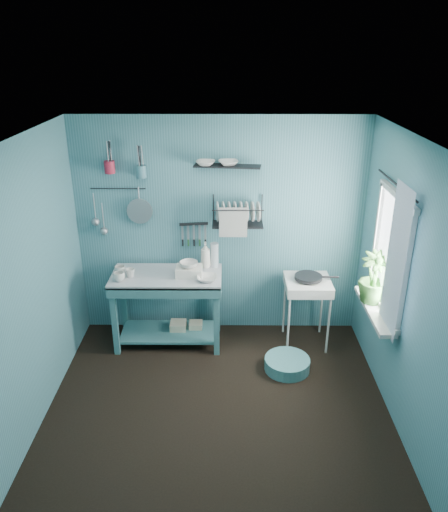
{
  "coord_description": "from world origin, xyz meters",
  "views": [
    {
      "loc": [
        0.08,
        -3.75,
        3.18
      ],
      "look_at": [
        0.05,
        0.85,
        1.2
      ],
      "focal_mm": 35.0,
      "sensor_mm": 36.0,
      "label": 1
    }
  ],
  "objects_px": {
    "mug_left": "(119,277)",
    "floor_basin": "(287,364)",
    "frying_pan": "(308,277)",
    "utensil_cup_magenta": "(110,167)",
    "colander": "(140,211)",
    "storage_tin_large": "(178,330)",
    "water_bottle": "(214,255)",
    "soap_bottle": "(205,255)",
    "mug_right": "(120,270)",
    "storage_tin_small": "(196,330)",
    "utensil_cup_teal": "(141,172)",
    "work_counter": "(168,309)",
    "mug_mid": "(130,273)",
    "hotplate_stand": "(306,312)",
    "wash_tub": "(189,271)",
    "potted_plant": "(374,278)",
    "dish_rack": "(238,211)"
  },
  "relations": [
    {
      "from": "mug_left",
      "to": "dish_rack",
      "type": "height_order",
      "value": "dish_rack"
    },
    {
      "from": "mug_right",
      "to": "mug_mid",
      "type": "bearing_deg",
      "value": -26.57
    },
    {
      "from": "storage_tin_small",
      "to": "colander",
      "type": "bearing_deg",
      "value": 159.66
    },
    {
      "from": "frying_pan",
      "to": "utensil_cup_magenta",
      "type": "bearing_deg",
      "value": 172.59
    },
    {
      "from": "utensil_cup_magenta",
      "to": "colander",
      "type": "relative_size",
      "value": 0.46
    },
    {
      "from": "soap_bottle",
      "to": "storage_tin_large",
      "type": "relative_size",
      "value": 1.36
    },
    {
      "from": "mug_right",
      "to": "colander",
      "type": "height_order",
      "value": "colander"
    },
    {
      "from": "colander",
      "to": "water_bottle",
      "type": "bearing_deg",
      "value": -5.71
    },
    {
      "from": "frying_pan",
      "to": "utensil_cup_teal",
      "type": "distance_m",
      "value": 2.12
    },
    {
      "from": "work_counter",
      "to": "hotplate_stand",
      "type": "height_order",
      "value": "work_counter"
    },
    {
      "from": "wash_tub",
      "to": "hotplate_stand",
      "type": "distance_m",
      "value": 1.39
    },
    {
      "from": "mug_left",
      "to": "storage_tin_small",
      "type": "distance_m",
      "value": 1.14
    },
    {
      "from": "soap_bottle",
      "to": "dish_rack",
      "type": "bearing_deg",
      "value": 3.53
    },
    {
      "from": "potted_plant",
      "to": "storage_tin_large",
      "type": "relative_size",
      "value": 2.36
    },
    {
      "from": "mug_mid",
      "to": "hotplate_stand",
      "type": "xyz_separation_m",
      "value": [
        1.93,
        0.06,
        -0.5
      ]
    },
    {
      "from": "work_counter",
      "to": "water_bottle",
      "type": "xyz_separation_m",
      "value": [
        0.52,
        0.22,
        0.56
      ]
    },
    {
      "from": "mug_left",
      "to": "water_bottle",
      "type": "height_order",
      "value": "water_bottle"
    },
    {
      "from": "colander",
      "to": "storage_tin_large",
      "type": "bearing_deg",
      "value": -32.29
    },
    {
      "from": "utensil_cup_teal",
      "to": "storage_tin_small",
      "type": "xyz_separation_m",
      "value": [
        0.55,
        -0.19,
        -1.82
      ]
    },
    {
      "from": "mug_right",
      "to": "hotplate_stand",
      "type": "bearing_deg",
      "value": -0.13
    },
    {
      "from": "dish_rack",
      "to": "floor_basin",
      "type": "xyz_separation_m",
      "value": [
        0.52,
        -0.75,
        -1.43
      ]
    },
    {
      "from": "mug_left",
      "to": "storage_tin_large",
      "type": "height_order",
      "value": "mug_left"
    },
    {
      "from": "mug_mid",
      "to": "mug_right",
      "type": "xyz_separation_m",
      "value": [
        -0.12,
        0.06,
        0.0
      ]
    },
    {
      "from": "mug_left",
      "to": "storage_tin_small",
      "type": "relative_size",
      "value": 0.61
    },
    {
      "from": "wash_tub",
      "to": "storage_tin_small",
      "type": "height_order",
      "value": "wash_tub"
    },
    {
      "from": "soap_bottle",
      "to": "water_bottle",
      "type": "distance_m",
      "value": 0.1
    },
    {
      "from": "wash_tub",
      "to": "storage_tin_large",
      "type": "height_order",
      "value": "wash_tub"
    },
    {
      "from": "potted_plant",
      "to": "utensil_cup_teal",
      "type": "bearing_deg",
      "value": 160.45
    },
    {
      "from": "dish_rack",
      "to": "colander",
      "type": "height_order",
      "value": "dish_rack"
    },
    {
      "from": "mug_left",
      "to": "mug_right",
      "type": "bearing_deg",
      "value": 97.13
    },
    {
      "from": "mug_right",
      "to": "soap_bottle",
      "type": "distance_m",
      "value": 0.95
    },
    {
      "from": "mug_right",
      "to": "floor_basin",
      "type": "height_order",
      "value": "mug_right"
    },
    {
      "from": "hotplate_stand",
      "to": "mug_right",
      "type": "bearing_deg",
      "value": -179.18
    },
    {
      "from": "wash_tub",
      "to": "floor_basin",
      "type": "relative_size",
      "value": 0.59
    },
    {
      "from": "storage_tin_large",
      "to": "storage_tin_small",
      "type": "height_order",
      "value": "storage_tin_large"
    },
    {
      "from": "mug_left",
      "to": "floor_basin",
      "type": "xyz_separation_m",
      "value": [
        1.78,
        -0.37,
        -0.83
      ]
    },
    {
      "from": "mug_mid",
      "to": "water_bottle",
      "type": "distance_m",
      "value": 0.95
    },
    {
      "from": "hotplate_stand",
      "to": "frying_pan",
      "type": "height_order",
      "value": "frying_pan"
    },
    {
      "from": "mug_right",
      "to": "water_bottle",
      "type": "height_order",
      "value": "water_bottle"
    },
    {
      "from": "work_counter",
      "to": "mug_left",
      "type": "relative_size",
      "value": 9.75
    },
    {
      "from": "water_bottle",
      "to": "utensil_cup_magenta",
      "type": "relative_size",
      "value": 2.15
    },
    {
      "from": "water_bottle",
      "to": "frying_pan",
      "type": "distance_m",
      "value": 1.06
    },
    {
      "from": "soap_bottle",
      "to": "utensil_cup_teal",
      "type": "height_order",
      "value": "utensil_cup_teal"
    },
    {
      "from": "mug_right",
      "to": "colander",
      "type": "distance_m",
      "value": 0.68
    },
    {
      "from": "mug_left",
      "to": "water_bottle",
      "type": "xyz_separation_m",
      "value": [
        1.0,
        0.38,
        0.09
      ]
    },
    {
      "from": "frying_pan",
      "to": "utensil_cup_magenta",
      "type": "relative_size",
      "value": 2.31
    },
    {
      "from": "dish_rack",
      "to": "storage_tin_small",
      "type": "relative_size",
      "value": 2.75
    },
    {
      "from": "mug_right",
      "to": "storage_tin_small",
      "type": "xyz_separation_m",
      "value": [
        0.8,
        0.08,
        -0.8
      ]
    },
    {
      "from": "utensil_cup_teal",
      "to": "mug_left",
      "type": "bearing_deg",
      "value": -118.26
    },
    {
      "from": "work_counter",
      "to": "storage_tin_small",
      "type": "xyz_separation_m",
      "value": [
        0.3,
        0.08,
        -0.32
      ]
    }
  ]
}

